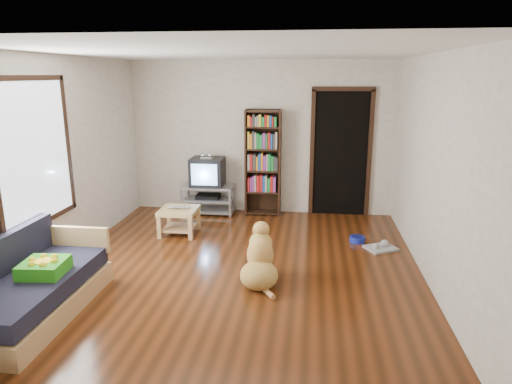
# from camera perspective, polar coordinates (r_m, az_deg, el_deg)

# --- Properties ---
(ground) EXTENTS (5.00, 5.00, 0.00)m
(ground) POSITION_cam_1_polar(r_m,az_deg,el_deg) (5.81, -2.18, -9.44)
(ground) COLOR #52240E
(ground) RESTS_ON ground
(ceiling) EXTENTS (5.00, 5.00, 0.00)m
(ceiling) POSITION_cam_1_polar(r_m,az_deg,el_deg) (5.32, -2.46, 17.10)
(ceiling) COLOR white
(ceiling) RESTS_ON ground
(wall_back) EXTENTS (4.50, 0.00, 4.50)m
(wall_back) POSITION_cam_1_polar(r_m,az_deg,el_deg) (7.86, 0.67, 6.76)
(wall_back) COLOR beige
(wall_back) RESTS_ON ground
(wall_front) EXTENTS (4.50, 0.00, 4.50)m
(wall_front) POSITION_cam_1_polar(r_m,az_deg,el_deg) (3.07, -9.95, -5.89)
(wall_front) COLOR beige
(wall_front) RESTS_ON ground
(wall_left) EXTENTS (0.00, 5.00, 5.00)m
(wall_left) POSITION_cam_1_polar(r_m,az_deg,el_deg) (6.19, -23.36, 3.47)
(wall_left) COLOR beige
(wall_left) RESTS_ON ground
(wall_right) EXTENTS (0.00, 5.00, 5.00)m
(wall_right) POSITION_cam_1_polar(r_m,az_deg,el_deg) (5.52, 21.42, 2.45)
(wall_right) COLOR beige
(wall_right) RESTS_ON ground
(green_cushion) EXTENTS (0.44, 0.44, 0.14)m
(green_cushion) POSITION_cam_1_polar(r_m,az_deg,el_deg) (5.07, -24.96, -8.55)
(green_cushion) COLOR green
(green_cushion) RESTS_ON sofa
(laptop) EXTENTS (0.32, 0.20, 0.02)m
(laptop) POSITION_cam_1_polar(r_m,az_deg,el_deg) (6.93, -9.71, -2.03)
(laptop) COLOR #BBBCC0
(laptop) RESTS_ON coffee_table
(dog_bowl) EXTENTS (0.22, 0.22, 0.08)m
(dog_bowl) POSITION_cam_1_polar(r_m,az_deg,el_deg) (6.80, 12.54, -5.79)
(dog_bowl) COLOR #16249A
(dog_bowl) RESTS_ON ground
(grey_rag) EXTENTS (0.50, 0.47, 0.03)m
(grey_rag) POSITION_cam_1_polar(r_m,az_deg,el_deg) (6.62, 15.33, -6.78)
(grey_rag) COLOR #A3A3A3
(grey_rag) RESTS_ON ground
(window) EXTENTS (0.03, 1.46, 1.70)m
(window) POSITION_cam_1_polar(r_m,az_deg,el_deg) (5.73, -25.90, 4.44)
(window) COLOR white
(window) RESTS_ON wall_left
(doorway) EXTENTS (1.03, 0.05, 2.19)m
(doorway) POSITION_cam_1_polar(r_m,az_deg,el_deg) (7.84, 10.54, 5.15)
(doorway) COLOR black
(doorway) RESTS_ON wall_back
(tv_stand) EXTENTS (0.90, 0.45, 0.50)m
(tv_stand) POSITION_cam_1_polar(r_m,az_deg,el_deg) (7.98, -6.00, -0.77)
(tv_stand) COLOR #99999E
(tv_stand) RESTS_ON ground
(crt_tv) EXTENTS (0.55, 0.52, 0.58)m
(crt_tv) POSITION_cam_1_polar(r_m,az_deg,el_deg) (7.89, -6.05, 2.60)
(crt_tv) COLOR black
(crt_tv) RESTS_ON tv_stand
(bookshelf) EXTENTS (0.60, 0.30, 1.80)m
(bookshelf) POSITION_cam_1_polar(r_m,az_deg,el_deg) (7.75, 0.90, 4.40)
(bookshelf) COLOR black
(bookshelf) RESTS_ON ground
(sofa) EXTENTS (0.80, 1.80, 0.80)m
(sofa) POSITION_cam_1_polar(r_m,az_deg,el_deg) (5.18, -26.23, -10.97)
(sofa) COLOR tan
(sofa) RESTS_ON ground
(coffee_table) EXTENTS (0.55, 0.55, 0.40)m
(coffee_table) POSITION_cam_1_polar(r_m,az_deg,el_deg) (6.99, -9.59, -3.00)
(coffee_table) COLOR tan
(coffee_table) RESTS_ON ground
(dog) EXTENTS (0.46, 0.84, 0.70)m
(dog) POSITION_cam_1_polar(r_m,az_deg,el_deg) (5.35, 0.49, -8.64)
(dog) COLOR tan
(dog) RESTS_ON ground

